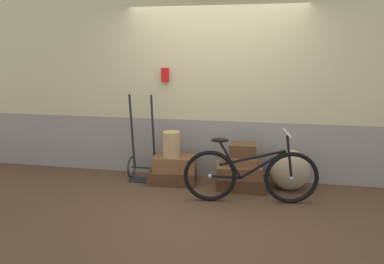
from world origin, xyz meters
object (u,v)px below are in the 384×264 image
(burlap_sack, at_px, (289,170))
(suitcase_1, at_px, (175,164))
(wicker_basket, at_px, (171,144))
(bicycle, at_px, (250,175))
(suitcase_3, at_px, (239,170))
(luggage_trolley, at_px, (143,161))
(suitcase_0, at_px, (172,177))
(suitcase_2, at_px, (242,181))
(suitcase_5, at_px, (243,150))
(suitcase_4, at_px, (240,160))

(burlap_sack, bearing_deg, suitcase_1, -177.99)
(wicker_basket, bearing_deg, bicycle, -22.02)
(suitcase_1, height_order, suitcase_3, suitcase_1)
(wicker_basket, relative_size, luggage_trolley, 0.29)
(bicycle, bearing_deg, suitcase_0, 157.05)
(luggage_trolley, distance_m, bicycle, 1.69)
(suitcase_1, xyz_separation_m, suitcase_2, (0.98, -0.00, -0.20))
(suitcase_3, xyz_separation_m, suitcase_5, (0.04, 0.03, 0.29))
(suitcase_3, xyz_separation_m, bicycle, (0.16, -0.44, 0.09))
(suitcase_5, xyz_separation_m, wicker_basket, (-1.01, -0.01, 0.04))
(suitcase_3, bearing_deg, suitcase_0, 171.88)
(suitcase_5, xyz_separation_m, luggage_trolley, (-1.47, 0.10, -0.27))
(luggage_trolley, bearing_deg, suitcase_3, -4.86)
(burlap_sack, xyz_separation_m, bicycle, (-0.52, -0.53, 0.07))
(suitcase_2, bearing_deg, suitcase_3, -144.78)
(bicycle, bearing_deg, luggage_trolley, 160.50)
(suitcase_2, height_order, suitcase_5, suitcase_5)
(suitcase_1, relative_size, bicycle, 0.35)
(burlap_sack, bearing_deg, suitcase_5, -174.21)
(suitcase_1, height_order, bicycle, bicycle)
(suitcase_1, distance_m, luggage_trolley, 0.51)
(suitcase_0, distance_m, burlap_sack, 1.66)
(suitcase_4, xyz_separation_m, wicker_basket, (-0.97, -0.01, 0.18))
(suitcase_2, bearing_deg, wicker_basket, -175.64)
(suitcase_3, bearing_deg, bicycle, -75.83)
(suitcase_4, bearing_deg, suitcase_0, -177.73)
(suitcase_0, xyz_separation_m, luggage_trolley, (-0.47, 0.09, 0.19))
(suitcase_3, height_order, bicycle, bicycle)
(suitcase_1, bearing_deg, wicker_basket, -155.95)
(suitcase_1, height_order, wicker_basket, wicker_basket)
(suitcase_4, distance_m, luggage_trolley, 1.45)
(suitcase_3, xyz_separation_m, luggage_trolley, (-1.43, 0.12, 0.02))
(suitcase_3, xyz_separation_m, wicker_basket, (-0.96, 0.01, 0.32))
(suitcase_4, relative_size, luggage_trolley, 0.39)
(suitcase_0, relative_size, luggage_trolley, 0.53)
(suitcase_4, height_order, wicker_basket, wicker_basket)
(suitcase_3, xyz_separation_m, burlap_sack, (0.69, 0.09, 0.02))
(suitcase_4, bearing_deg, suitcase_1, -177.83)
(suitcase_4, bearing_deg, suitcase_3, -102.68)
(wicker_basket, bearing_deg, suitcase_1, 30.50)
(suitcase_0, xyz_separation_m, burlap_sack, (1.65, 0.06, 0.19))
(suitcase_0, bearing_deg, burlap_sack, -2.08)
(suitcase_4, xyz_separation_m, burlap_sack, (0.68, 0.07, -0.12))
(suitcase_4, relative_size, wicker_basket, 1.34)
(suitcase_3, relative_size, suitcase_4, 1.24)
(suitcase_2, relative_size, wicker_basket, 1.83)
(suitcase_2, relative_size, suitcase_4, 1.36)
(suitcase_0, relative_size, suitcase_1, 1.15)
(suitcase_2, height_order, suitcase_3, suitcase_3)
(suitcase_2, relative_size, suitcase_3, 1.10)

